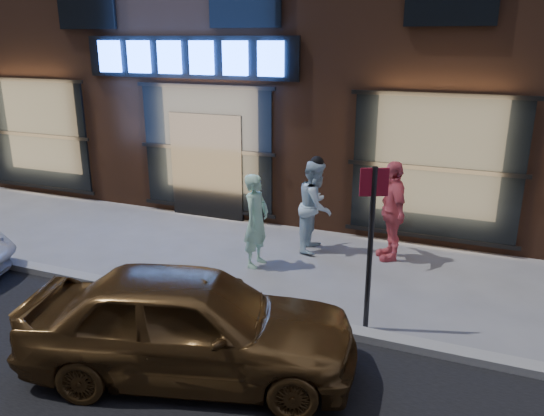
{
  "coord_description": "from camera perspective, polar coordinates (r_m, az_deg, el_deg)",
  "views": [
    {
      "loc": [
        5.8,
        -6.48,
        4.0
      ],
      "look_at": [
        2.54,
        1.6,
        1.2
      ],
      "focal_mm": 35.0,
      "sensor_mm": 36.0,
      "label": 1
    }
  ],
  "objects": [
    {
      "name": "ground",
      "position": [
        9.57,
        -18.17,
        -7.84
      ],
      "size": [
        90.0,
        90.0,
        0.0
      ],
      "primitive_type": "plane",
      "color": "slate",
      "rests_on": "ground"
    },
    {
      "name": "passerby",
      "position": [
        10.09,
        12.79,
        -0.27
      ],
      "size": [
        0.89,
        1.2,
        1.89
      ],
      "primitive_type": "imported",
      "rotation": [
        0.0,
        0.0,
        -1.13
      ],
      "color": "#E85F6A",
      "rests_on": "ground"
    },
    {
      "name": "gold_sedan",
      "position": [
        6.67,
        -8.8,
        -12.13
      ],
      "size": [
        4.35,
        2.66,
        1.38
      ],
      "primitive_type": "imported",
      "rotation": [
        0.0,
        0.0,
        1.84
      ],
      "color": "brown",
      "rests_on": "ground"
    },
    {
      "name": "sign_post",
      "position": [
        7.34,
        10.6,
        -2.82
      ],
      "size": [
        0.36,
        0.18,
        2.4
      ],
      "rotation": [
        0.0,
        0.0,
        0.41
      ],
      "color": "#262628",
      "rests_on": "ground"
    },
    {
      "name": "man_cap",
      "position": [
        10.3,
        4.72,
        0.24
      ],
      "size": [
        0.73,
        0.91,
        1.8
      ],
      "primitive_type": "imported",
      "rotation": [
        0.0,
        0.0,
        1.63
      ],
      "color": "silver",
      "rests_on": "ground"
    },
    {
      "name": "man_bowtie",
      "position": [
        9.55,
        -1.71,
        -1.38
      ],
      "size": [
        0.46,
        0.66,
        1.72
      ],
      "primitive_type": "imported",
      "rotation": [
        0.0,
        0.0,
        1.49
      ],
      "color": "#B4EDD1",
      "rests_on": "ground"
    },
    {
      "name": "curb",
      "position": [
        9.55,
        -18.21,
        -7.51
      ],
      "size": [
        60.0,
        0.25,
        0.12
      ],
      "primitive_type": "cube",
      "color": "gray",
      "rests_on": "ground"
    }
  ]
}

